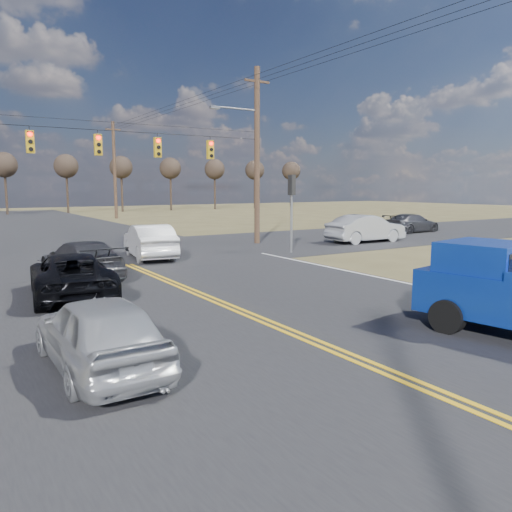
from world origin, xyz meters
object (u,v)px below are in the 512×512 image
black_suv (72,275)px  cross_car_east_near (366,229)px  cross_car_east_far (412,223)px  dgrey_car_queue (82,260)px  silver_suv (99,332)px  white_car_queue (150,241)px

black_suv → cross_car_east_near: size_ratio=0.96×
black_suv → cross_car_east_far: 27.34m
dgrey_car_queue → cross_car_east_near: (17.24, 3.33, 0.13)m
silver_suv → cross_car_east_near: cross_car_east_near is taller
silver_suv → dgrey_car_queue: size_ratio=0.87×
black_suv → cross_car_east_near: 19.27m
black_suv → white_car_queue: white_car_queue is taller
black_suv → cross_car_east_far: (25.73, 9.25, 0.02)m
silver_suv → cross_car_east_near: 23.04m
dgrey_car_queue → cross_car_east_far: bearing=-170.4°
silver_suv → cross_car_east_far: size_ratio=0.88×
white_car_queue → dgrey_car_queue: 5.44m
black_suv → cross_car_east_near: cross_car_east_near is taller
silver_suv → cross_car_east_near: size_ratio=0.83×
silver_suv → cross_car_east_far: (26.64, 15.81, -0.02)m
white_car_queue → cross_car_east_near: bearing=-173.3°
black_suv → dgrey_car_queue: 3.10m
white_car_queue → dgrey_car_queue: (-3.92, -3.76, -0.10)m
cross_car_east_near → white_car_queue: bearing=89.3°
white_car_queue → cross_car_east_near: size_ratio=0.96×
black_suv → cross_car_east_far: cross_car_east_far is taller
silver_suv → cross_car_east_far: 30.98m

